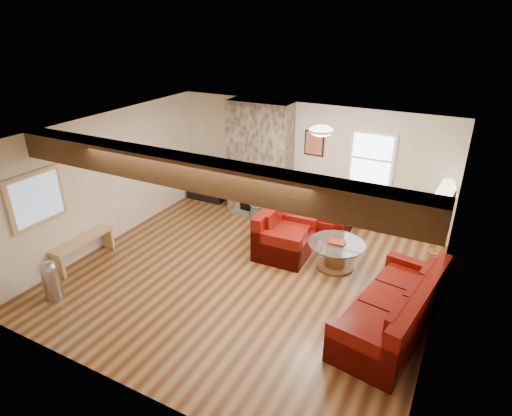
# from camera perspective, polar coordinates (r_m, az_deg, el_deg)

# --- Properties ---
(room) EXTENTS (8.00, 8.00, 8.00)m
(room) POSITION_cam_1_polar(r_m,az_deg,el_deg) (6.86, -1.60, -0.44)
(room) COLOR #502A15
(room) RESTS_ON ground
(floor) EXTENTS (6.00, 6.00, 0.00)m
(floor) POSITION_cam_1_polar(r_m,az_deg,el_deg) (7.48, -1.48, -9.15)
(floor) COLOR #502A15
(floor) RESTS_ON ground
(oak_beam) EXTENTS (6.00, 0.36, 0.38)m
(oak_beam) POSITION_cam_1_polar(r_m,az_deg,el_deg) (5.48, -8.11, 4.69)
(oak_beam) COLOR black
(oak_beam) RESTS_ON room
(chimney_breast) EXTENTS (1.40, 0.67, 2.50)m
(chimney_breast) POSITION_cam_1_polar(r_m,az_deg,el_deg) (9.35, 0.48, 6.36)
(chimney_breast) COLOR #363129
(chimney_breast) RESTS_ON floor
(back_window) EXTENTS (0.90, 0.08, 1.10)m
(back_window) POSITION_cam_1_polar(r_m,az_deg,el_deg) (8.70, 15.16, 6.35)
(back_window) COLOR white
(back_window) RESTS_ON room
(hatch_window) EXTENTS (0.08, 1.00, 0.90)m
(hatch_window) POSITION_cam_1_polar(r_m,az_deg,el_deg) (7.66, -27.26, 1.10)
(hatch_window) COLOR tan
(hatch_window) RESTS_ON room
(ceiling_dome) EXTENTS (0.40, 0.40, 0.18)m
(ceiling_dome) POSITION_cam_1_polar(r_m,az_deg,el_deg) (6.89, 8.68, 9.93)
(ceiling_dome) COLOR white
(ceiling_dome) RESTS_ON room
(artwork_back) EXTENTS (0.42, 0.06, 0.52)m
(artwork_back) POSITION_cam_1_polar(r_m,az_deg,el_deg) (8.97, 7.77, 8.53)
(artwork_back) COLOR black
(artwork_back) RESTS_ON room
(artwork_right) EXTENTS (0.06, 0.55, 0.42)m
(artwork_right) POSITION_cam_1_polar(r_m,az_deg,el_deg) (6.20, 24.50, -0.56)
(artwork_right) COLOR black
(artwork_right) RESTS_ON room
(sofa_three) EXTENTS (1.27, 2.34, 0.86)m
(sofa_three) POSITION_cam_1_polar(r_m,az_deg,el_deg) (6.42, 17.67, -12.22)
(sofa_three) COLOR #480705
(sofa_three) RESTS_ON floor
(loveseat) EXTENTS (1.52, 0.89, 0.80)m
(loveseat) POSITION_cam_1_polar(r_m,az_deg,el_deg) (8.92, 7.64, -0.48)
(loveseat) COLOR #480705
(loveseat) RESTS_ON floor
(armchair_red) EXTENTS (0.97, 1.09, 0.86)m
(armchair_red) POSITION_cam_1_polar(r_m,az_deg,el_deg) (7.94, 3.93, -3.43)
(armchair_red) COLOR #480705
(armchair_red) RESTS_ON floor
(coffee_table) EXTENTS (1.00, 1.00, 0.52)m
(coffee_table) POSITION_cam_1_polar(r_m,az_deg,el_deg) (7.74, 10.57, -6.19)
(coffee_table) COLOR #4E3019
(coffee_table) RESTS_ON floor
(tv_cabinet) EXTENTS (0.93, 0.37, 0.46)m
(tv_cabinet) POSITION_cam_1_polar(r_m,az_deg,el_deg) (10.43, -6.55, 2.39)
(tv_cabinet) COLOR black
(tv_cabinet) RESTS_ON floor
(television) EXTENTS (0.79, 0.10, 0.45)m
(television) POSITION_cam_1_polar(r_m,az_deg,el_deg) (10.26, -6.68, 4.76)
(television) COLOR black
(television) RESTS_ON tv_cabinet
(floor_lamp) EXTENTS (0.38, 0.38, 1.47)m
(floor_lamp) POSITION_cam_1_polar(r_m,az_deg,el_deg) (8.31, 24.08, 1.99)
(floor_lamp) COLOR #B18349
(floor_lamp) RESTS_ON floor
(pine_bench) EXTENTS (0.29, 1.24, 0.46)m
(pine_bench) POSITION_cam_1_polar(r_m,az_deg,el_deg) (8.39, -21.92, -5.22)
(pine_bench) COLOR tan
(pine_bench) RESTS_ON floor
(pedal_bin) EXTENTS (0.28, 0.28, 0.67)m
(pedal_bin) POSITION_cam_1_polar(r_m,az_deg,el_deg) (7.52, -25.62, -8.64)
(pedal_bin) COLOR #97979B
(pedal_bin) RESTS_ON floor
(coal_bucket) EXTENTS (0.36, 0.36, 0.34)m
(coal_bucket) POSITION_cam_1_polar(r_m,az_deg,el_deg) (9.41, 0.21, -0.40)
(coal_bucket) COLOR slate
(coal_bucket) RESTS_ON floor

